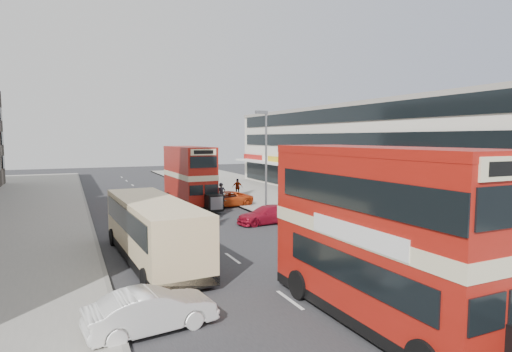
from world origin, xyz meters
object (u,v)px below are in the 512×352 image
bus_second (189,176)px  car_right_a (267,215)px  car_left_front (152,310)px  pedestrian_near (315,212)px  pedestrian_far (237,187)px  coach (153,228)px  street_lamp (265,154)px  car_right_b (225,199)px  car_right_c (197,190)px  bus_main (380,234)px  cyclist (222,200)px

bus_second → car_right_a: 10.27m
car_left_front → pedestrian_near: (13.15, 11.57, 0.29)m
pedestrian_near → pedestrian_far: (0.25, 15.16, 0.07)m
pedestrian_near → car_right_a: bearing=-47.5°
car_right_a → coach: bearing=-60.2°
street_lamp → pedestrian_far: 11.06m
car_right_b → car_right_c: 7.59m
bus_main → car_right_a: bus_main is taller
bus_second → pedestrian_far: size_ratio=5.27×
bus_main → car_right_c: 31.81m
bus_main → coach: (-5.50, 10.02, -1.27)m
coach → bus_second: bearing=65.4°
bus_main → cyclist: size_ratio=4.47×
car_right_a → pedestrian_far: (2.94, 13.15, 0.39)m
pedestrian_near → bus_main: bearing=55.3°
car_right_b → car_right_c: size_ratio=1.22×
bus_second → cyclist: size_ratio=4.10×
street_lamp → pedestrian_near: 6.39m
car_right_a → bus_main: bearing=-15.9°
car_left_front → car_right_b: bearing=-33.1°
pedestrian_near → pedestrian_far: pedestrian_far is taller
street_lamp → car_right_a: size_ratio=1.85×
pedestrian_far → car_right_b: bearing=-107.8°
cyclist → pedestrian_far: bearing=59.4°
car_left_front → pedestrian_far: 29.91m
car_left_front → cyclist: cyclist is taller
car_right_b → car_right_c: car_right_c is taller
car_right_b → pedestrian_far: pedestrian_far is taller
bus_second → car_right_a: (2.99, -9.61, -2.05)m
car_right_a → pedestrian_far: 13.48m
coach → car_left_front: 7.85m
car_left_front → car_right_b: 23.94m
street_lamp → bus_main: bearing=-104.1°
car_right_c → cyclist: cyclist is taller
bus_main → car_left_front: bus_main is taller
coach → car_right_a: (9.03, 5.92, -1.03)m
bus_second → car_right_b: bearing=148.9°
bus_second → coach: size_ratio=0.86×
street_lamp → pedestrian_near: street_lamp is taller
pedestrian_near → pedestrian_far: size_ratio=0.92×
car_right_b → pedestrian_near: bearing=10.5°
pedestrian_near → bus_second: bearing=-74.7°
coach → pedestrian_far: 22.53m
car_right_b → cyclist: (-0.71, -1.15, 0.15)m
cyclist → car_right_a: bearing=-80.7°
bus_main → bus_second: size_ratio=1.09×
coach → cyclist: coach is taller
car_left_front → car_right_a: car_left_front is taller
car_left_front → car_right_a: bearing=-45.4°
car_right_c → coach: bearing=-14.9°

